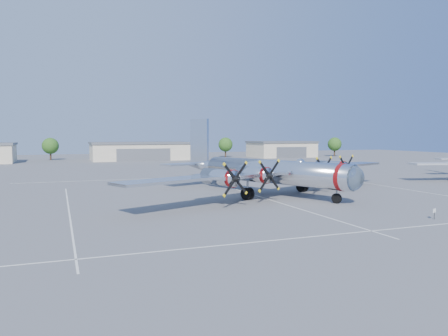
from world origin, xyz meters
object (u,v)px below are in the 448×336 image
object	(u,v)px
tree_west	(50,146)
tree_east	(226,145)
hangar_east	(281,149)
info_placard	(434,212)
main_bomber_b29	(265,194)
tree_far_east	(335,144)
hangar_center	(140,151)

from	to	relation	value
tree_west	tree_east	size ratio (longest dim) A/B	1.00
hangar_east	info_placard	size ratio (longest dim) A/B	21.56
tree_west	tree_east	distance (m)	55.04
info_placard	main_bomber_b29	bearing A→B (deg)	87.86
tree_far_east	tree_east	bearing A→B (deg)	168.11
info_placard	tree_east	bearing A→B (deg)	58.26
tree_east	tree_far_east	bearing A→B (deg)	-11.89
info_placard	hangar_east	bearing A→B (deg)	48.36
tree_far_east	tree_west	bearing A→B (deg)	173.86
tree_east	tree_far_east	size ratio (longest dim) A/B	1.00
hangar_center	tree_east	xyz separation A→B (m)	(30.00, 6.04, 1.51)
tree_west	tree_far_east	distance (m)	93.54
info_placard	hangar_center	bearing A→B (deg)	74.27
tree_east	main_bomber_b29	distance (m)	92.23
tree_west	info_placard	size ratio (longest dim) A/B	6.95
main_bomber_b29	info_placard	size ratio (longest dim) A/B	46.68
tree_west	hangar_center	bearing A→B (deg)	-17.82
hangar_center	tree_west	size ratio (longest dim) A/B	4.31
main_bomber_b29	hangar_center	bearing A→B (deg)	68.90
hangar_east	tree_far_east	distance (m)	20.15
main_bomber_b29	info_placard	world-z (taller)	main_bomber_b29
hangar_center	tree_east	world-z (taller)	tree_east
hangar_east	tree_west	xyz separation A→B (m)	(-73.00, 8.04, 1.51)
tree_east	tree_west	bearing A→B (deg)	177.92
tree_east	main_bomber_b29	world-z (taller)	tree_east
hangar_center	tree_west	distance (m)	26.30
hangar_center	tree_far_east	world-z (taller)	tree_far_east
hangar_center	tree_west	xyz separation A→B (m)	(-25.00, 8.04, 1.51)
hangar_center	tree_west	bearing A→B (deg)	162.18
tree_west	tree_east	world-z (taller)	same
hangar_center	tree_far_east	distance (m)	68.05
hangar_center	tree_east	bearing A→B (deg)	11.38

